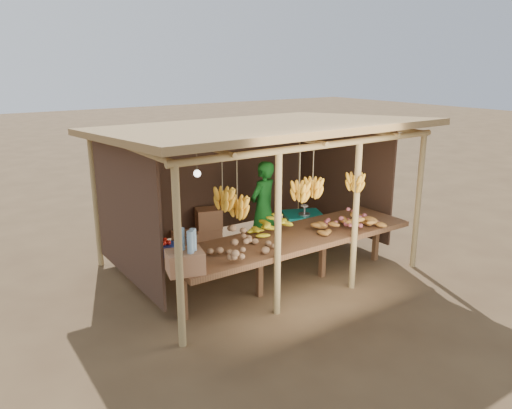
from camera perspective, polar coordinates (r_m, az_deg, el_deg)
ground at (r=8.33m, az=0.00°, el=-6.96°), size 60.00×60.00×0.00m
stall_structure at (r=7.68m, az=-0.10°, el=5.96°), size 4.70×3.50×2.43m
counter at (r=7.35m, az=4.23°, el=-4.01°), size 3.90×1.05×0.80m
potato_heap at (r=6.58m, az=-1.37°, el=-4.13°), size 1.08×0.87×0.36m
sweet_potato_heap at (r=7.66m, az=10.34°, el=-1.50°), size 1.15×0.84×0.36m
onion_heap at (r=7.82m, az=10.78°, el=-1.16°), size 0.92×0.74×0.36m
banana_pile at (r=7.45m, az=1.76°, el=-1.77°), size 0.68×0.47×0.35m
tomato_basin at (r=6.72m, az=-10.67°, el=-4.92°), size 0.37×0.37×0.19m
bottle_box at (r=6.05m, az=-8.14°, el=-5.87°), size 0.50×0.44×0.55m
vendor at (r=8.64m, az=0.81°, el=-0.35°), size 0.69×0.55×1.63m
tarp_crate at (r=9.11m, az=5.34°, el=-2.74°), size 0.85×0.81×0.81m
carton_stack at (r=8.99m, az=-6.29°, el=-3.16°), size 1.02×0.49×0.71m
burlap_sacks at (r=8.35m, az=-9.67°, el=-5.32°), size 0.80×0.42×0.56m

